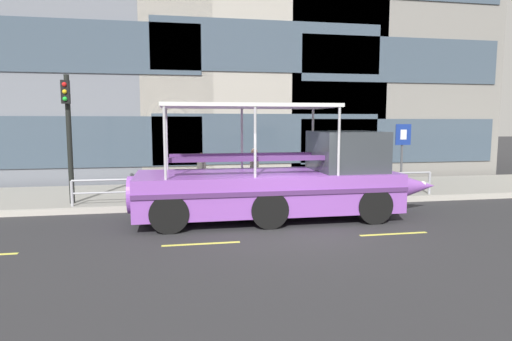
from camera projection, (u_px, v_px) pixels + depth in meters
The scene contains 11 objects.
ground_plane at pixel (292, 230), 11.18m from camera, with size 120.00×120.00×0.00m, color #2B2B2D.
sidewalk at pixel (254, 192), 16.63m from camera, with size 32.00×4.80×0.18m, color gray.
curb_edge at pixel (267, 204), 14.20m from camera, with size 32.00×0.18×0.18m, color #B2ADA3.
lane_centreline at pixel (302, 239), 10.35m from camera, with size 25.80×0.12×0.01m.
curb_guardrail at pixel (265, 183), 14.46m from camera, with size 12.33×0.09×0.83m.
traffic_light_pole at pixel (68, 126), 13.55m from camera, with size 0.24×0.46×4.09m.
parking_sign at pixel (402, 146), 15.81m from camera, with size 0.60×0.12×2.53m.
duck_tour_boat at pixel (285, 182), 12.50m from camera, with size 9.23×2.63×3.29m.
pedestrian_near_bow at pixel (338, 166), 15.95m from camera, with size 0.27×0.44×1.61m.
pedestrian_mid_left at pixel (254, 167), 15.29m from camera, with size 0.34×0.39×1.68m.
pedestrian_mid_right at pixel (202, 170), 14.98m from camera, with size 0.30×0.39×1.54m.
Camera 1 is at (-2.93, -10.57, 2.81)m, focal length 30.20 mm.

